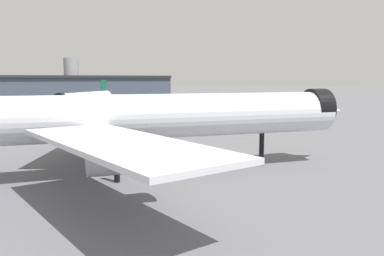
% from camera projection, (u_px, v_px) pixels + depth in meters
% --- Properties ---
extents(ground, '(900.00, 900.00, 0.00)m').
position_uv_depth(ground, '(155.00, 172.00, 49.23)').
color(ground, slate).
extents(airliner_near_gate, '(58.21, 52.04, 15.50)m').
position_uv_depth(airliner_near_gate, '(131.00, 118.00, 47.04)').
color(airliner_near_gate, silver).
rests_on(airliner_near_gate, ground).
extents(airliner_far_taxiway, '(31.68, 28.71, 10.78)m').
position_uv_depth(airliner_far_taxiway, '(86.00, 98.00, 138.49)').
color(airliner_far_taxiway, silver).
rests_on(airliner_far_taxiway, ground).
extents(service_truck_front, '(5.96, 4.32, 3.00)m').
position_uv_depth(service_truck_front, '(123.00, 126.00, 82.51)').
color(service_truck_front, black).
rests_on(service_truck_front, ground).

